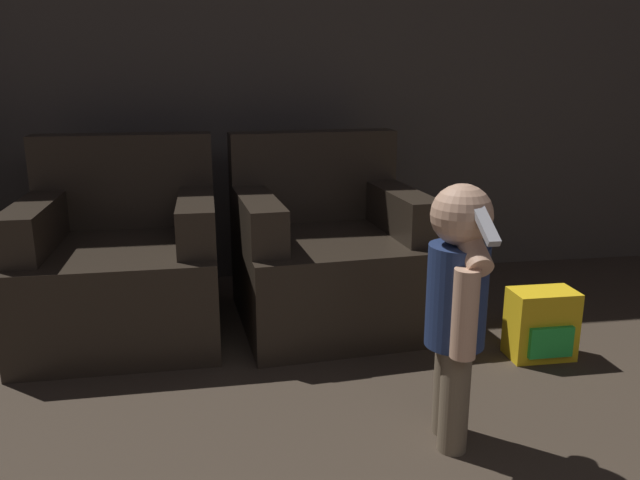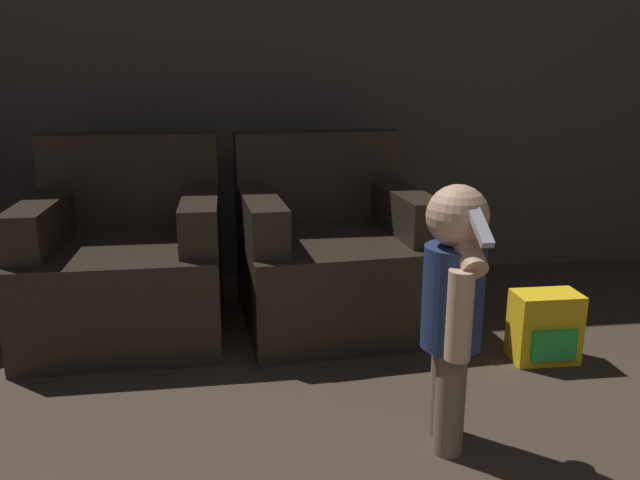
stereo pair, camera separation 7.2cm
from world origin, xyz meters
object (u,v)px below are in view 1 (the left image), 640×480
armchair_left (123,265)px  person_toddler (458,296)px  toy_backpack (541,325)px  armchair_right (328,256)px

armchair_left → person_toddler: armchair_left is taller
person_toddler → toy_backpack: size_ratio=2.89×
armchair_left → person_toddler: 1.64m
armchair_right → person_toddler: size_ratio=1.09×
toy_backpack → armchair_right: bearing=144.1°
armchair_right → toy_backpack: 1.02m
armchair_left → toy_backpack: bearing=-19.3°
armchair_left → toy_backpack: size_ratio=3.00×
armchair_right → toy_backpack: armchair_right is taller
armchair_left → armchair_right: (0.96, -0.00, 0.00)m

